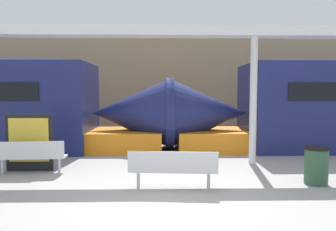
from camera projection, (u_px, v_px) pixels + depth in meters
ground_plane at (168, 195)px, 6.63m from camera, size 60.00×60.00×0.00m
station_wall at (163, 84)px, 16.80m from camera, size 56.00×0.20×5.00m
bench_near at (173, 167)px, 6.90m from camera, size 1.92×0.61×0.85m
bench_far at (30, 154)px, 8.30m from camera, size 1.79×0.55×0.85m
trash_bin at (316, 165)px, 7.37m from camera, size 0.54×0.54×0.85m
poster_board at (29, 142)px, 8.59m from camera, size 1.22×0.07×1.51m
support_column_near at (253, 101)px, 9.43m from camera, size 0.21×0.21×3.64m
canopy_beam at (255, 32)px, 9.29m from camera, size 28.00×0.60×0.28m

